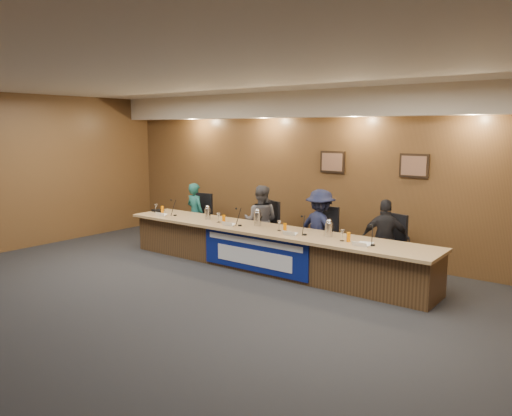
{
  "coord_description": "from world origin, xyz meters",
  "views": [
    {
      "loc": [
        5.08,
        -4.6,
        2.49
      ],
      "look_at": [
        -0.42,
        2.61,
        1.04
      ],
      "focal_mm": 35.0,
      "sensor_mm": 36.0,
      "label": 1
    }
  ],
  "objects_px": {
    "office_chair_b": "(264,231)",
    "office_chair_d": "(387,250)",
    "office_chair_c": "(323,240)",
    "panelist_c": "(320,229)",
    "panelist_a": "(195,214)",
    "carafe_right": "(329,230)",
    "panelist_d": "(385,240)",
    "speakerphone": "(159,211)",
    "banner": "(254,253)",
    "office_chair_a": "(199,221)",
    "dais_body": "(268,250)",
    "carafe_left": "(208,214)",
    "panelist_b": "(261,221)",
    "carafe_mid": "(258,219)"
  },
  "relations": [
    {
      "from": "office_chair_b",
      "to": "office_chair_d",
      "type": "distance_m",
      "value": 2.57
    },
    {
      "from": "office_chair_c",
      "to": "panelist_c",
      "type": "bearing_deg",
      "value": -96.29
    },
    {
      "from": "panelist_a",
      "to": "carafe_right",
      "type": "xyz_separation_m",
      "value": [
        3.65,
        -0.65,
        0.2
      ]
    },
    {
      "from": "panelist_d",
      "to": "office_chair_d",
      "type": "xyz_separation_m",
      "value": [
        0.0,
        0.1,
        -0.19
      ]
    },
    {
      "from": "office_chair_d",
      "to": "speakerphone",
      "type": "distance_m",
      "value": 4.84
    },
    {
      "from": "banner",
      "to": "office_chair_a",
      "type": "height_order",
      "value": "banner"
    },
    {
      "from": "banner",
      "to": "office_chair_b",
      "type": "bearing_deg",
      "value": 119.15
    },
    {
      "from": "panelist_c",
      "to": "carafe_right",
      "type": "relative_size",
      "value": 6.3
    },
    {
      "from": "dais_body",
      "to": "office_chair_a",
      "type": "distance_m",
      "value": 2.56
    },
    {
      "from": "office_chair_a",
      "to": "carafe_left",
      "type": "bearing_deg",
      "value": -45.46
    },
    {
      "from": "office_chair_a",
      "to": "dais_body",
      "type": "bearing_deg",
      "value": -25.05
    },
    {
      "from": "office_chair_b",
      "to": "panelist_c",
      "type": "bearing_deg",
      "value": 18.19
    },
    {
      "from": "office_chair_b",
      "to": "office_chair_c",
      "type": "bearing_deg",
      "value": 22.47
    },
    {
      "from": "office_chair_d",
      "to": "office_chair_a",
      "type": "bearing_deg",
      "value": -164.92
    },
    {
      "from": "dais_body",
      "to": "office_chair_a",
      "type": "height_order",
      "value": "dais_body"
    },
    {
      "from": "banner",
      "to": "speakerphone",
      "type": "xyz_separation_m",
      "value": [
        -2.86,
        0.42,
        0.4
      ]
    },
    {
      "from": "panelist_c",
      "to": "carafe_right",
      "type": "bearing_deg",
      "value": 142.93
    },
    {
      "from": "panelist_b",
      "to": "office_chair_a",
      "type": "xyz_separation_m",
      "value": [
        -1.78,
        0.1,
        -0.22
      ]
    },
    {
      "from": "panelist_c",
      "to": "carafe_mid",
      "type": "relative_size",
      "value": 5.81
    },
    {
      "from": "banner",
      "to": "carafe_mid",
      "type": "bearing_deg",
      "value": 120.06
    },
    {
      "from": "panelist_c",
      "to": "panelist_d",
      "type": "relative_size",
      "value": 1.05
    },
    {
      "from": "office_chair_b",
      "to": "carafe_mid",
      "type": "bearing_deg",
      "value": -38.99
    },
    {
      "from": "panelist_c",
      "to": "office_chair_a",
      "type": "height_order",
      "value": "panelist_c"
    },
    {
      "from": "panelist_d",
      "to": "office_chair_a",
      "type": "xyz_separation_m",
      "value": [
        -4.34,
        0.1,
        -0.19
      ]
    },
    {
      "from": "panelist_b",
      "to": "office_chair_d",
      "type": "distance_m",
      "value": 2.58
    },
    {
      "from": "carafe_left",
      "to": "carafe_mid",
      "type": "relative_size",
      "value": 0.88
    },
    {
      "from": "carafe_mid",
      "to": "panelist_c",
      "type": "bearing_deg",
      "value": 33.06
    },
    {
      "from": "panelist_b",
      "to": "panelist_a",
      "type": "bearing_deg",
      "value": -24.4
    },
    {
      "from": "office_chair_b",
      "to": "speakerphone",
      "type": "bearing_deg",
      "value": -138.35
    },
    {
      "from": "panelist_b",
      "to": "carafe_mid",
      "type": "distance_m",
      "value": 0.75
    },
    {
      "from": "banner",
      "to": "panelist_b",
      "type": "height_order",
      "value": "panelist_b"
    },
    {
      "from": "speakerphone",
      "to": "banner",
      "type": "bearing_deg",
      "value": -8.44
    },
    {
      "from": "office_chair_a",
      "to": "carafe_right",
      "type": "height_order",
      "value": "carafe_right"
    },
    {
      "from": "dais_body",
      "to": "carafe_left",
      "type": "distance_m",
      "value": 1.52
    },
    {
      "from": "dais_body",
      "to": "banner",
      "type": "height_order",
      "value": "banner"
    },
    {
      "from": "office_chair_a",
      "to": "office_chair_b",
      "type": "relative_size",
      "value": 1.0
    },
    {
      "from": "panelist_a",
      "to": "panelist_b",
      "type": "height_order",
      "value": "panelist_b"
    },
    {
      "from": "panelist_b",
      "to": "carafe_right",
      "type": "height_order",
      "value": "panelist_b"
    },
    {
      "from": "banner",
      "to": "carafe_left",
      "type": "xyz_separation_m",
      "value": [
        -1.44,
        0.4,
        0.48
      ]
    },
    {
      "from": "dais_body",
      "to": "office_chair_b",
      "type": "relative_size",
      "value": 12.5
    },
    {
      "from": "banner",
      "to": "office_chair_a",
      "type": "xyz_separation_m",
      "value": [
        -2.44,
        1.19,
        0.1
      ]
    },
    {
      "from": "panelist_a",
      "to": "office_chair_c",
      "type": "xyz_separation_m",
      "value": [
        3.11,
        0.1,
        -0.18
      ]
    },
    {
      "from": "panelist_c",
      "to": "office_chair_d",
      "type": "bearing_deg",
      "value": -162.04
    },
    {
      "from": "dais_body",
      "to": "carafe_right",
      "type": "bearing_deg",
      "value": 1.43
    },
    {
      "from": "dais_body",
      "to": "office_chair_b",
      "type": "bearing_deg",
      "value": 130.57
    },
    {
      "from": "office_chair_b",
      "to": "office_chair_c",
      "type": "xyz_separation_m",
      "value": [
        1.34,
        0.0,
        0.0
      ]
    },
    {
      "from": "panelist_c",
      "to": "office_chair_c",
      "type": "height_order",
      "value": "panelist_c"
    },
    {
      "from": "carafe_mid",
      "to": "speakerphone",
      "type": "relative_size",
      "value": 0.76
    },
    {
      "from": "speakerphone",
      "to": "dais_body",
      "type": "bearing_deg",
      "value": -0.2
    },
    {
      "from": "banner",
      "to": "panelist_a",
      "type": "bearing_deg",
      "value": 155.94
    }
  ]
}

